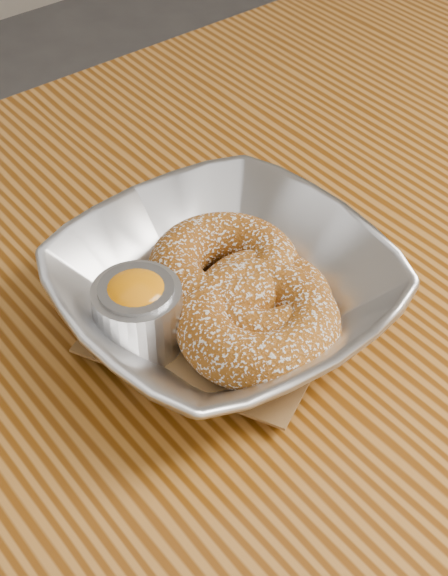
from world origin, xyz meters
TOP-DOWN VIEW (x-y plane):
  - table at (0.00, 0.00)m, footprint 1.20×0.80m
  - serving_bowl at (-0.02, 0.06)m, footprint 0.21×0.21m
  - parchment at (-0.02, 0.06)m, footprint 0.19×0.19m
  - donut_back at (-0.01, 0.07)m, footprint 0.12×0.12m
  - donut_front at (-0.01, 0.04)m, footprint 0.10×0.10m
  - donut_extra at (-0.02, 0.02)m, footprint 0.13×0.13m
  - ramekin at (-0.08, 0.07)m, footprint 0.05×0.05m

SIDE VIEW (x-z plane):
  - table at x=0.00m, z-range 0.28..1.03m
  - parchment at x=-0.02m, z-range 0.76..0.76m
  - serving_bowl at x=-0.02m, z-range 0.75..0.80m
  - donut_front at x=-0.01m, z-range 0.76..0.79m
  - donut_back at x=-0.01m, z-range 0.76..0.80m
  - donut_extra at x=-0.02m, z-range 0.76..0.80m
  - ramekin at x=-0.08m, z-range 0.76..0.81m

